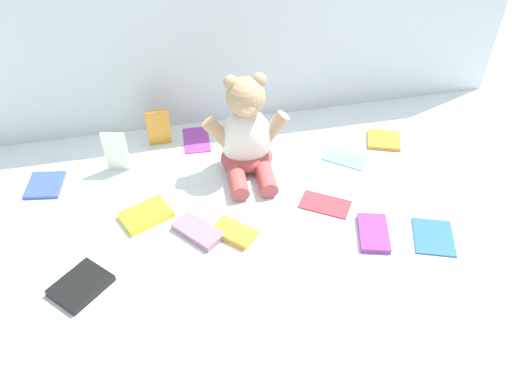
{
  "coord_description": "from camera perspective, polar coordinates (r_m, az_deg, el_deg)",
  "views": [
    {
      "loc": [
        -0.2,
        -1.06,
        0.98
      ],
      "look_at": [
        0.01,
        -0.1,
        0.1
      ],
      "focal_mm": 36.73,
      "sensor_mm": 36.0,
      "label": 1
    }
  ],
  "objects": [
    {
      "name": "book_case_9",
      "position": [
        1.64,
        -10.56,
        6.92
      ],
      "size": [
        0.07,
        0.02,
        0.12
      ],
      "primitive_type": "cube",
      "rotation": [
        0.05,
        0.0,
        0.06
      ],
      "color": "orange",
      "rests_on": "ground_plane"
    },
    {
      "name": "teddy_bear",
      "position": [
        1.48,
        -1.03,
        6.07
      ],
      "size": [
        0.25,
        0.22,
        0.3
      ],
      "rotation": [
        0.0,
        0.0,
        -0.04
      ],
      "color": "white",
      "rests_on": "ground_plane"
    },
    {
      "name": "book_case_10",
      "position": [
        1.42,
        -11.91,
        -2.49
      ],
      "size": [
        0.15,
        0.13,
        0.02
      ],
      "primitive_type": "cube",
      "rotation": [
        0.0,
        0.0,
        5.13
      ],
      "color": "yellow",
      "rests_on": "ground_plane"
    },
    {
      "name": "book_case_0",
      "position": [
        1.35,
        -6.34,
        -4.28
      ],
      "size": [
        0.13,
        0.14,
        0.02
      ],
      "primitive_type": "cube",
      "rotation": [
        0.0,
        0.0,
        0.67
      ],
      "color": "#A76E8F",
      "rests_on": "ground_plane"
    },
    {
      "name": "book_case_7",
      "position": [
        1.34,
        -2.43,
        -4.41
      ],
      "size": [
        0.12,
        0.12,
        0.02
      ],
      "primitive_type": "cube",
      "rotation": [
        0.0,
        0.0,
        0.79
      ],
      "color": "orange",
      "rests_on": "ground_plane"
    },
    {
      "name": "ground_plane",
      "position": [
        1.46,
        -1.19,
        -0.43
      ],
      "size": [
        3.2,
        3.2,
        0.0
      ],
      "primitive_type": "plane",
      "color": "silver"
    },
    {
      "name": "book_case_6",
      "position": [
        1.7,
        13.75,
        5.53
      ],
      "size": [
        0.13,
        0.13,
        0.01
      ],
      "primitive_type": "cube",
      "rotation": [
        0.0,
        0.0,
        2.78
      ],
      "color": "orange",
      "rests_on": "ground_plane"
    },
    {
      "name": "book_case_3",
      "position": [
        1.67,
        -6.51,
        5.71
      ],
      "size": [
        0.09,
        0.14,
        0.01
      ],
      "primitive_type": "cube",
      "rotation": [
        0.0,
        0.0,
        3.1
      ],
      "color": "purple",
      "rests_on": "ground_plane"
    },
    {
      "name": "book_case_11",
      "position": [
        1.41,
        18.79,
        -4.59
      ],
      "size": [
        0.14,
        0.15,
        0.01
      ],
      "primitive_type": "cube",
      "rotation": [
        0.0,
        0.0,
        2.79
      ],
      "color": "#265FAC",
      "rests_on": "ground_plane"
    },
    {
      "name": "book_case_8",
      "position": [
        1.38,
        12.69,
        -4.36
      ],
      "size": [
        0.11,
        0.14,
        0.02
      ],
      "primitive_type": "cube",
      "rotation": [
        0.0,
        0.0,
        6.01
      ],
      "color": "purple",
      "rests_on": "ground_plane"
    },
    {
      "name": "book_case_5",
      "position": [
        1.6,
        -21.99,
        0.71
      ],
      "size": [
        0.11,
        0.12,
        0.01
      ],
      "primitive_type": "cube",
      "rotation": [
        0.0,
        0.0,
        6.13
      ],
      "color": "#3751B8",
      "rests_on": "ground_plane"
    },
    {
      "name": "book_case_12",
      "position": [
        1.6,
        9.67,
        3.71
      ],
      "size": [
        0.14,
        0.14,
        0.01
      ],
      "primitive_type": "cube",
      "rotation": [
        0.0,
        0.0,
        4.04
      ],
      "color": "#71B8DF",
      "rests_on": "ground_plane"
    },
    {
      "name": "backdrop_drape",
      "position": [
        1.63,
        -4.23,
        16.57
      ],
      "size": [
        1.88,
        0.03,
        0.57
      ],
      "primitive_type": "cube",
      "color": "silver",
      "rests_on": "ground_plane"
    },
    {
      "name": "book_case_2",
      "position": [
        1.3,
        -18.54,
        -9.64
      ],
      "size": [
        0.16,
        0.16,
        0.02
      ],
      "primitive_type": "cube",
      "rotation": [
        0.0,
        0.0,
        2.32
      ],
      "color": "black",
      "rests_on": "ground_plane"
    },
    {
      "name": "book_case_1",
      "position": [
        1.44,
        7.54,
        -1.28
      ],
      "size": [
        0.15,
        0.13,
        0.01
      ],
      "primitive_type": "cube",
      "rotation": [
        0.0,
        0.0,
        1.0
      ],
      "color": "#D0333E",
      "rests_on": "ground_plane"
    },
    {
      "name": "book_case_4",
      "position": [
        1.56,
        -15.0,
        4.28
      ],
      "size": [
        0.07,
        0.03,
        0.13
      ],
      "primitive_type": "cube",
      "rotation": [
        0.05,
        0.0,
        -0.23
      ],
      "color": "white",
      "rests_on": "ground_plane"
    }
  ]
}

